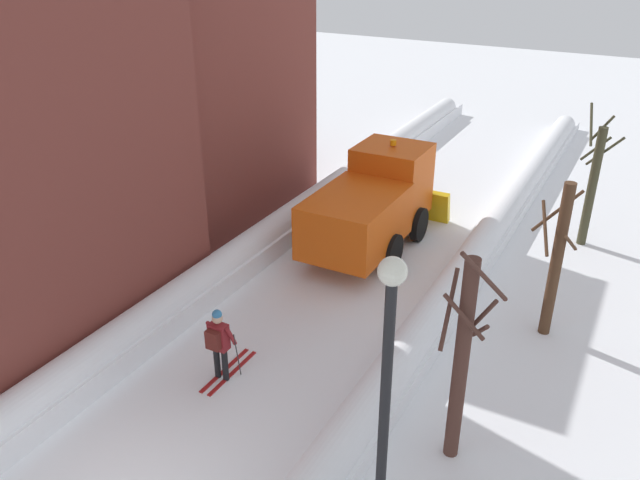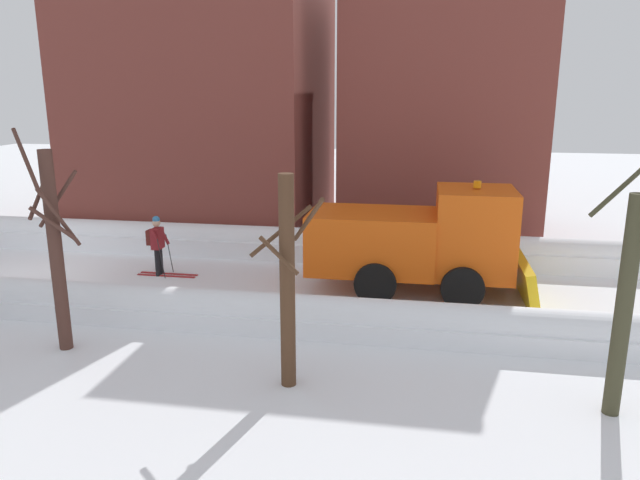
{
  "view_description": "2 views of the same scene",
  "coord_description": "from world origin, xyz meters",
  "px_view_note": "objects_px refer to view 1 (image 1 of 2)",
  "views": [
    {
      "loc": [
        6.98,
        -5.48,
        9.22
      ],
      "look_at": [
        -0.21,
        7.83,
        1.76
      ],
      "focal_mm": 36.11,
      "sensor_mm": 36.0,
      "label": 1
    },
    {
      "loc": [
        15.52,
        11.38,
        5.41
      ],
      "look_at": [
        -1.33,
        8.46,
        1.08
      ],
      "focal_mm": 33.42,
      "sensor_mm": 36.0,
      "label": 2
    }
  ],
  "objects_px": {
    "plow_truck": "(374,203)",
    "skier": "(219,342)",
    "street_lamp": "(386,382)",
    "bare_tree_far": "(592,183)",
    "bare_tree_near": "(462,358)",
    "traffic_light_pole": "(36,256)",
    "bare_tree_mid": "(556,259)"
  },
  "relations": [
    {
      "from": "plow_truck",
      "to": "skier",
      "type": "bearing_deg",
      "value": -91.75
    },
    {
      "from": "street_lamp",
      "to": "bare_tree_far",
      "type": "height_order",
      "value": "street_lamp"
    },
    {
      "from": "plow_truck",
      "to": "bare_tree_near",
      "type": "bearing_deg",
      "value": -56.02
    },
    {
      "from": "plow_truck",
      "to": "street_lamp",
      "type": "distance_m",
      "value": 11.24
    },
    {
      "from": "traffic_light_pole",
      "to": "bare_tree_near",
      "type": "relative_size",
      "value": 0.89
    },
    {
      "from": "plow_truck",
      "to": "bare_tree_far",
      "type": "distance_m",
      "value": 6.75
    },
    {
      "from": "street_lamp",
      "to": "bare_tree_far",
      "type": "distance_m",
      "value": 13.54
    },
    {
      "from": "skier",
      "to": "bare_tree_near",
      "type": "height_order",
      "value": "bare_tree_near"
    },
    {
      "from": "plow_truck",
      "to": "bare_tree_near",
      "type": "relative_size",
      "value": 1.28
    },
    {
      "from": "skier",
      "to": "bare_tree_far",
      "type": "relative_size",
      "value": 0.41
    },
    {
      "from": "skier",
      "to": "traffic_light_pole",
      "type": "height_order",
      "value": "traffic_light_pole"
    },
    {
      "from": "plow_truck",
      "to": "bare_tree_mid",
      "type": "bearing_deg",
      "value": -22.23
    },
    {
      "from": "bare_tree_mid",
      "to": "bare_tree_far",
      "type": "xyz_separation_m",
      "value": [
        0.06,
        5.7,
        -0.01
      ]
    },
    {
      "from": "plow_truck",
      "to": "skier",
      "type": "relative_size",
      "value": 3.31
    },
    {
      "from": "plow_truck",
      "to": "bare_tree_far",
      "type": "height_order",
      "value": "bare_tree_far"
    },
    {
      "from": "traffic_light_pole",
      "to": "bare_tree_far",
      "type": "height_order",
      "value": "bare_tree_far"
    },
    {
      "from": "bare_tree_near",
      "to": "skier",
      "type": "bearing_deg",
      "value": -177.23
    },
    {
      "from": "traffic_light_pole",
      "to": "street_lamp",
      "type": "relative_size",
      "value": 0.77
    },
    {
      "from": "bare_tree_far",
      "to": "traffic_light_pole",
      "type": "bearing_deg",
      "value": -127.31
    },
    {
      "from": "plow_truck",
      "to": "street_lamp",
      "type": "xyz_separation_m",
      "value": [
        4.62,
        -10.07,
        1.92
      ]
    },
    {
      "from": "traffic_light_pole",
      "to": "bare_tree_mid",
      "type": "distance_m",
      "value": 11.74
    },
    {
      "from": "bare_tree_near",
      "to": "bare_tree_mid",
      "type": "relative_size",
      "value": 1.17
    },
    {
      "from": "plow_truck",
      "to": "traffic_light_pole",
      "type": "height_order",
      "value": "traffic_light_pole"
    },
    {
      "from": "bare_tree_near",
      "to": "bare_tree_far",
      "type": "xyz_separation_m",
      "value": [
        0.81,
        10.8,
        -0.2
      ]
    },
    {
      "from": "traffic_light_pole",
      "to": "street_lamp",
      "type": "height_order",
      "value": "street_lamp"
    },
    {
      "from": "street_lamp",
      "to": "bare_tree_far",
      "type": "bearing_deg",
      "value": 84.81
    },
    {
      "from": "bare_tree_near",
      "to": "bare_tree_far",
      "type": "height_order",
      "value": "bare_tree_near"
    },
    {
      "from": "bare_tree_mid",
      "to": "bare_tree_far",
      "type": "distance_m",
      "value": 5.7
    },
    {
      "from": "skier",
      "to": "traffic_light_pole",
      "type": "relative_size",
      "value": 0.43
    },
    {
      "from": "skier",
      "to": "bare_tree_near",
      "type": "xyz_separation_m",
      "value": [
        5.26,
        0.25,
        1.26
      ]
    },
    {
      "from": "skier",
      "to": "street_lamp",
      "type": "height_order",
      "value": "street_lamp"
    },
    {
      "from": "street_lamp",
      "to": "plow_truck",
      "type": "bearing_deg",
      "value": 114.63
    }
  ]
}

